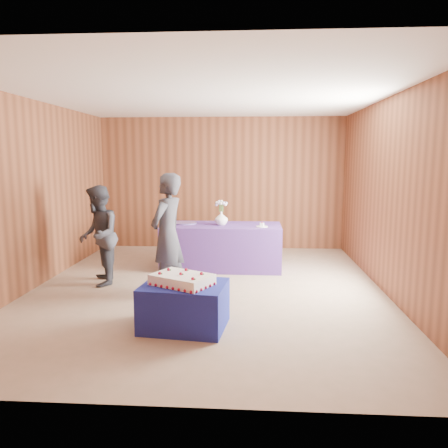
# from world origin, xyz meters

# --- Properties ---
(ground) EXTENTS (6.00, 6.00, 0.00)m
(ground) POSITION_xyz_m (0.00, 0.00, 0.00)
(ground) COLOR gray
(ground) RESTS_ON ground
(room_shell) EXTENTS (5.04, 6.04, 2.72)m
(room_shell) POSITION_xyz_m (0.00, 0.00, 1.80)
(room_shell) COLOR brown
(room_shell) RESTS_ON ground
(cake_table) EXTENTS (0.97, 0.80, 0.50)m
(cake_table) POSITION_xyz_m (-0.10, -1.43, 0.25)
(cake_table) COLOR #1B2297
(cake_table) RESTS_ON ground
(serving_table) EXTENTS (2.00, 0.91, 0.75)m
(serving_table) POSITION_xyz_m (0.12, 1.26, 0.38)
(serving_table) COLOR #523187
(serving_table) RESTS_ON ground
(sheet_cake) EXTENTS (0.78, 0.69, 0.15)m
(sheet_cake) POSITION_xyz_m (-0.12, -1.46, 0.56)
(sheet_cake) COLOR white
(sheet_cake) RESTS_ON cake_table
(vase) EXTENTS (0.29, 0.29, 0.23)m
(vase) POSITION_xyz_m (0.12, 1.24, 0.86)
(vase) COLOR white
(vase) RESTS_ON serving_table
(flower_spray) EXTENTS (0.21, 0.21, 0.16)m
(flower_spray) POSITION_xyz_m (0.12, 1.24, 1.11)
(flower_spray) COLOR #316C2B
(flower_spray) RESTS_ON vase
(platter) EXTENTS (0.44, 0.44, 0.02)m
(platter) POSITION_xyz_m (-0.51, 1.35, 0.76)
(platter) COLOR #624E9C
(platter) RESTS_ON serving_table
(plate) EXTENTS (0.19, 0.19, 0.01)m
(plate) POSITION_xyz_m (0.80, 1.08, 0.76)
(plate) COLOR white
(plate) RESTS_ON serving_table
(cake_slice) EXTENTS (0.07, 0.07, 0.07)m
(cake_slice) POSITION_xyz_m (0.80, 1.08, 0.79)
(cake_slice) COLOR white
(cake_slice) RESTS_ON plate
(knife) EXTENTS (0.25, 0.10, 0.00)m
(knife) POSITION_xyz_m (0.79, 0.95, 0.75)
(knife) COLOR silver
(knife) RESTS_ON serving_table
(guest_left) EXTENTS (0.58, 0.71, 1.67)m
(guest_left) POSITION_xyz_m (-0.51, -0.25, 0.84)
(guest_left) COLOR #33353D
(guest_left) RESTS_ON ground
(guest_right) EXTENTS (0.75, 0.85, 1.48)m
(guest_right) POSITION_xyz_m (-1.62, 0.16, 0.74)
(guest_right) COLOR #363841
(guest_right) RESTS_ON ground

